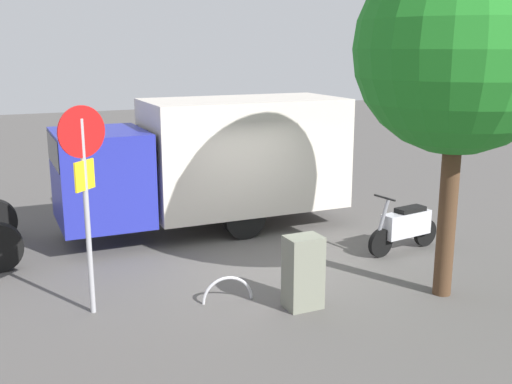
% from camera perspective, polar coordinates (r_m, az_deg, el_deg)
% --- Properties ---
extents(ground_plane, '(60.00, 60.00, 0.00)m').
position_cam_1_polar(ground_plane, '(11.55, 2.09, -6.83)').
color(ground_plane, '#4F4C4A').
extents(box_truck_near, '(7.90, 2.21, 2.88)m').
position_cam_1_polar(box_truck_near, '(13.40, -4.90, 3.07)').
color(box_truck_near, black).
rests_on(box_truck_near, ground).
extents(motorcycle, '(1.80, 0.61, 1.20)m').
position_cam_1_polar(motorcycle, '(12.52, 13.79, -3.09)').
color(motorcycle, black).
rests_on(motorcycle, ground).
extents(stop_sign, '(0.71, 0.33, 3.19)m').
position_cam_1_polar(stop_sign, '(9.27, -15.72, 1.27)').
color(stop_sign, '#9E9EA3').
rests_on(stop_sign, ground).
extents(street_tree, '(3.22, 3.22, 5.58)m').
position_cam_1_polar(street_tree, '(9.95, 18.50, 12.47)').
color(street_tree, '#47301E').
rests_on(street_tree, ground).
extents(utility_cabinet, '(0.57, 0.43, 1.16)m').
position_cam_1_polar(utility_cabinet, '(9.59, 4.43, -7.49)').
color(utility_cabinet, slate).
rests_on(utility_cabinet, ground).
extents(bike_rack_hoop, '(0.85, 0.15, 0.85)m').
position_cam_1_polar(bike_rack_hoop, '(10.00, -2.66, -10.15)').
color(bike_rack_hoop, '#B7B7BC').
rests_on(bike_rack_hoop, ground).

